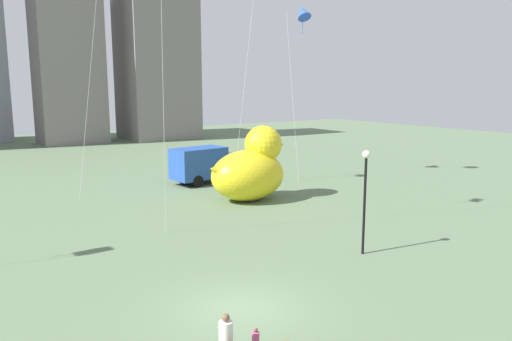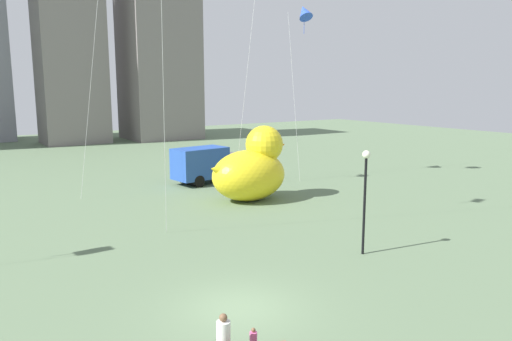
% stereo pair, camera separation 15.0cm
% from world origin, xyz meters
% --- Properties ---
extents(ground_plane, '(140.00, 140.00, 0.00)m').
position_xyz_m(ground_plane, '(0.00, 0.00, 0.00)').
color(ground_plane, '#5E7555').
extents(person_adult, '(0.39, 0.39, 1.60)m').
position_xyz_m(person_adult, '(-2.28, -2.89, 0.88)').
color(person_adult, '#38476B').
rests_on(person_adult, ground).
extents(person_child, '(0.22, 0.22, 0.90)m').
position_xyz_m(person_child, '(-1.30, -2.89, 0.50)').
color(person_child, silver).
rests_on(person_child, ground).
extents(giant_inflatable_duck, '(6.06, 3.89, 5.02)m').
position_xyz_m(giant_inflatable_duck, '(9.44, 13.67, 2.14)').
color(giant_inflatable_duck, yellow).
rests_on(giant_inflatable_duck, ground).
extents(lamppost, '(0.37, 0.37, 4.84)m').
position_xyz_m(lamppost, '(7.76, 1.67, 3.29)').
color(lamppost, black).
rests_on(lamppost, ground).
extents(box_truck, '(6.04, 3.03, 2.85)m').
position_xyz_m(box_truck, '(9.79, 20.72, 1.44)').
color(box_truck, '#264CA5').
rests_on(box_truck, ground).
extents(kite_blue, '(1.59, 1.86, 14.18)m').
position_xyz_m(kite_blue, '(17.25, 17.96, 13.39)').
color(kite_blue, silver).
rests_on(kite_blue, ground).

